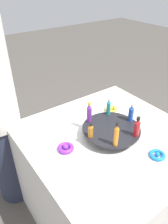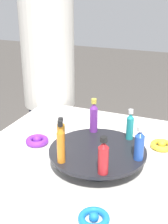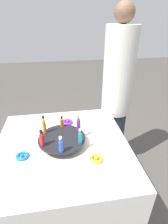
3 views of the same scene
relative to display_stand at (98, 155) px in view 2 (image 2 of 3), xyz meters
The scene contains 11 objects.
display_stand is the anchor object (origin of this frame).
bottle_red 0.17m from the display_stand, 153.68° to the right, with size 0.03×0.03×0.13m.
bottle_blue 0.17m from the display_stand, 93.68° to the right, with size 0.03×0.03×0.12m.
bottle_teal 0.17m from the display_stand, 33.68° to the right, with size 0.03×0.03×0.12m.
bottle_purple 0.17m from the display_stand, 26.32° to the left, with size 0.03×0.03×0.14m.
bottle_amber 0.16m from the display_stand, 86.32° to the left, with size 0.03×0.03×0.10m.
bottle_orange 0.18m from the display_stand, 146.32° to the left, with size 0.03×0.03×0.15m.
ribbon_bow_blue 0.30m from the display_stand, 161.86° to the right, with size 0.09×0.09×0.03m.
ribbon_bow_gold 0.30m from the display_stand, 41.86° to the right, with size 0.09×0.09×0.03m.
ribbon_bow_purple 0.30m from the display_stand, 78.14° to the left, with size 0.10×0.10×0.04m.
person_figure 0.78m from the display_stand, 41.16° to the left, with size 0.29×0.29×1.73m.
Camera 2 is at (-0.93, -0.33, 1.38)m, focal length 50.00 mm.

